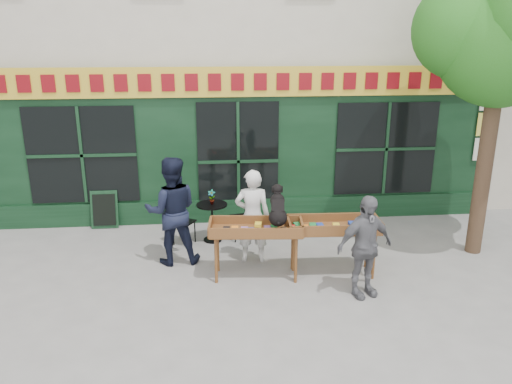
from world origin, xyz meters
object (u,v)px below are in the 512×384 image
Objects in this scene: book_cart_center at (256,231)px; woman at (252,216)px; man_left at (172,211)px; dog at (278,205)px; man_right at (365,247)px; book_cart_right at (334,229)px; bistro_table at (212,215)px.

woman is (0.00, 0.65, 0.03)m from book_cart_center.
man_left reaches higher than book_cart_center.
man_right is at bearing -24.86° from dog.
dog is 1.06m from book_cart_right.
man_left reaches higher than bistro_table.
book_cart_right is at bearing -39.16° from bistro_table.
woman reaches higher than bistro_table.
man_left is at bearing 1.94° from woman.
man_right is 0.84× the size of man_left.
bistro_table is at bearing -132.18° from man_left.
book_cart_center is 1.77m from man_right.
dog is at bearing -57.67° from bistro_table.
book_cart_center is 2.58× the size of dog.
book_cart_right is 2.00× the size of bistro_table.
book_cart_right is 0.81m from man_right.
man_left reaches higher than man_right.
book_cart_center is at bearing 148.56° from man_left.
book_cart_right is 0.93× the size of man_right.
woman is at bearing -53.92° from bistro_table.
book_cart_right is 2.81m from man_left.
bistro_table is (-0.71, 1.62, -0.28)m from book_cart_center.
man_right reaches higher than book_cart_right.
bistro_table is at bearing 116.35° from man_right.
dog is (0.35, -0.05, 0.47)m from book_cart_center.
book_cart_center is at bearing -66.41° from bistro_table.
book_cart_center is 1.79m from bistro_table.
dog is 1.51m from man_right.
woman is at bearing 94.85° from book_cart_center.
man_right is 2.15× the size of bistro_table.
man_left is at bearing 161.15° from dog.
woman is 1.42m from man_left.
book_cart_right is at bearing 7.15° from dog.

